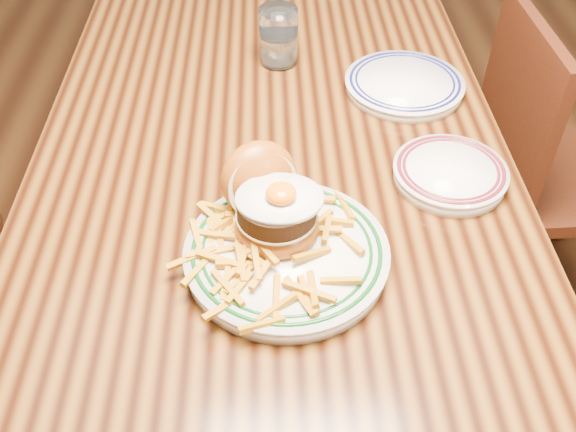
{
  "coord_description": "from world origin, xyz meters",
  "views": [
    {
      "loc": [
        -0.0,
        -1.1,
        1.46
      ],
      "look_at": [
        0.02,
        -0.46,
        0.84
      ],
      "focal_mm": 40.0,
      "sensor_mm": 36.0,
      "label": 1
    }
  ],
  "objects_px": {
    "main_plate": "(282,236)",
    "chair_right": "(543,165)",
    "side_plate": "(450,173)",
    "table": "(271,128)"
  },
  "relations": [
    {
      "from": "main_plate",
      "to": "chair_right",
      "type": "bearing_deg",
      "value": 19.58
    },
    {
      "from": "main_plate",
      "to": "side_plate",
      "type": "relative_size",
      "value": 1.67
    },
    {
      "from": "table",
      "to": "chair_right",
      "type": "bearing_deg",
      "value": 10.28
    },
    {
      "from": "main_plate",
      "to": "side_plate",
      "type": "xyz_separation_m",
      "value": [
        0.29,
        0.16,
        -0.02
      ]
    },
    {
      "from": "chair_right",
      "to": "main_plate",
      "type": "relative_size",
      "value": 2.57
    },
    {
      "from": "table",
      "to": "side_plate",
      "type": "relative_size",
      "value": 8.34
    },
    {
      "from": "table",
      "to": "chair_right",
      "type": "height_order",
      "value": "chair_right"
    },
    {
      "from": "chair_right",
      "to": "side_plate",
      "type": "xyz_separation_m",
      "value": [
        -0.38,
        -0.41,
        0.33
      ]
    },
    {
      "from": "main_plate",
      "to": "table",
      "type": "bearing_deg",
      "value": 70.71
    },
    {
      "from": "side_plate",
      "to": "table",
      "type": "bearing_deg",
      "value": 117.18
    }
  ]
}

